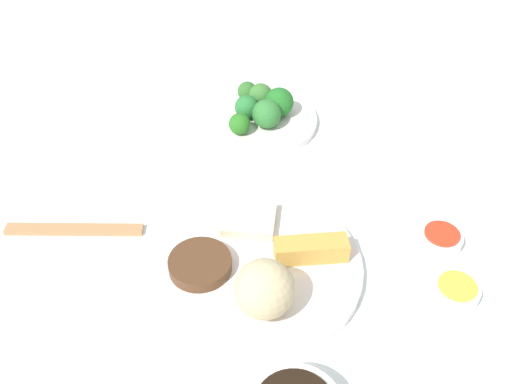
{
  "coord_description": "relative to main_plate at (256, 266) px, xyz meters",
  "views": [
    {
      "loc": [
        0.06,
        -0.55,
        0.62
      ],
      "look_at": [
        -0.01,
        0.06,
        0.06
      ],
      "focal_mm": 38.64,
      "sensor_mm": 36.0,
      "label": 1
    }
  ],
  "objects": [
    {
      "name": "sauce_ramekin_hot_mustard",
      "position": [
        0.27,
        -0.02,
        0.0
      ],
      "size": [
        0.06,
        0.06,
        0.02
      ],
      "primitive_type": "cylinder",
      "color": "white",
      "rests_on": "tabletop"
    },
    {
      "name": "broccoli_floret_6",
      "position": [
        -0.07,
        0.3,
        0.03
      ],
      "size": [
        0.04,
        0.04,
        0.04
      ],
      "primitive_type": "sphere",
      "color": "#276D1E",
      "rests_on": "broccoli_plate"
    },
    {
      "name": "tabletop",
      "position": [
        -0.01,
        0.06,
        -0.02
      ],
      "size": [
        2.2,
        2.2,
        0.02
      ],
      "primitive_type": "cube",
      "color": "white",
      "rests_on": "ground"
    },
    {
      "name": "broccoli_floret_2",
      "position": [
        -0.0,
        0.37,
        0.03
      ],
      "size": [
        0.05,
        0.05,
        0.05
      ],
      "primitive_type": "sphere",
      "color": "#206A23",
      "rests_on": "broccoli_plate"
    },
    {
      "name": "sauce_ramekin_hot_mustard_liquid",
      "position": [
        0.27,
        -0.02,
        0.01
      ],
      "size": [
        0.05,
        0.05,
        0.0
      ],
      "primitive_type": "cylinder",
      "color": "yellow",
      "rests_on": "sauce_ramekin_hot_mustard"
    },
    {
      "name": "broccoli_plate",
      "position": [
        -0.04,
        0.36,
        -0.0
      ],
      "size": [
        0.23,
        0.23,
        0.01
      ],
      "primitive_type": "cylinder",
      "color": "white",
      "rests_on": "tabletop"
    },
    {
      "name": "sauce_ramekin_sweet_and_sour_liquid",
      "position": [
        0.26,
        0.08,
        0.01
      ],
      "size": [
        0.05,
        0.05,
        0.0
      ],
      "primitive_type": "cylinder",
      "color": "red",
      "rests_on": "sauce_ramekin_sweet_and_sour"
    },
    {
      "name": "crab_rangoon_wonton",
      "position": [
        -0.02,
        0.07,
        0.02
      ],
      "size": [
        0.08,
        0.07,
        0.02
      ],
      "primitive_type": "cube",
      "rotation": [
        0.0,
        0.0,
        -0.0
      ],
      "color": "beige",
      "rests_on": "main_plate"
    },
    {
      "name": "rice_scoop",
      "position": [
        0.02,
        -0.07,
        0.05
      ],
      "size": [
        0.08,
        0.08,
        0.08
      ],
      "primitive_type": "sphere",
      "color": "#C7B284",
      "rests_on": "main_plate"
    },
    {
      "name": "stir_fry_heap",
      "position": [
        -0.07,
        -0.02,
        0.02
      ],
      "size": [
        0.09,
        0.09,
        0.02
      ],
      "primitive_type": "cylinder",
      "color": "#4E301C",
      "rests_on": "main_plate"
    },
    {
      "name": "broccoli_floret_5",
      "position": [
        -0.07,
        0.41,
        0.03
      ],
      "size": [
        0.04,
        0.04,
        0.04
      ],
      "primitive_type": "sphere",
      "color": "#306428",
      "rests_on": "broccoli_plate"
    },
    {
      "name": "broccoli_floret_3",
      "position": [
        -0.06,
        0.35,
        0.03
      ],
      "size": [
        0.04,
        0.04,
        0.04
      ],
      "primitive_type": "sphere",
      "color": "#267032",
      "rests_on": "broccoli_plate"
    },
    {
      "name": "broccoli_floret_1",
      "position": [
        -0.04,
        0.4,
        0.03
      ],
      "size": [
        0.05,
        0.05,
        0.05
      ],
      "primitive_type": "sphere",
      "color": "#397130",
      "rests_on": "broccoli_plate"
    },
    {
      "name": "spring_roll",
      "position": [
        0.07,
        0.02,
        0.02
      ],
      "size": [
        0.11,
        0.05,
        0.03
      ],
      "primitive_type": "cube",
      "rotation": [
        0.0,
        0.0,
        0.21
      ],
      "color": "gold",
      "rests_on": "main_plate"
    },
    {
      "name": "sauce_ramekin_sweet_and_sour",
      "position": [
        0.26,
        0.08,
        0.0
      ],
      "size": [
        0.06,
        0.06,
        0.02
      ],
      "primitive_type": "cylinder",
      "color": "white",
      "rests_on": "tabletop"
    },
    {
      "name": "main_plate",
      "position": [
        0.0,
        0.0,
        0.0
      ],
      "size": [
        0.3,
        0.3,
        0.02
      ],
      "primitive_type": "cylinder",
      "color": "white",
      "rests_on": "tabletop"
    },
    {
      "name": "chopsticks_pair",
      "position": [
        -0.28,
        0.04,
        -0.0
      ],
      "size": [
        0.21,
        0.04,
        0.01
      ],
      "primitive_type": "cube",
      "rotation": [
        0.0,
        0.0,
        0.11
      ],
      "color": "#AB7B4E",
      "rests_on": "tabletop"
    },
    {
      "name": "broccoli_floret_0",
      "position": [
        -0.02,
        0.33,
        0.03
      ],
      "size": [
        0.05,
        0.05,
        0.05
      ],
      "primitive_type": "sphere",
      "color": "#2E7231",
      "rests_on": "broccoli_plate"
    }
  ]
}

